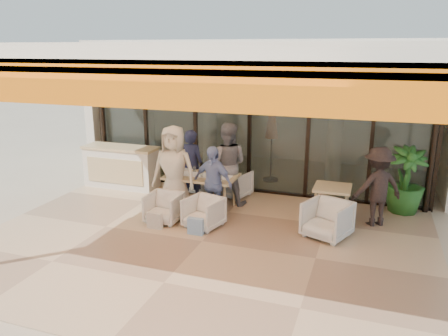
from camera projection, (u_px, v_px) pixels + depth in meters
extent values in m
plane|color=#C6B293|center=(202.00, 242.00, 7.77)|extent=(70.00, 70.00, 0.00)
cube|color=tan|center=(202.00, 242.00, 7.77)|extent=(8.00, 6.00, 0.01)
cube|color=silver|center=(199.00, 51.00, 6.89)|extent=(8.00, 6.00, 0.20)
cube|color=orange|center=(86.00, 82.00, 4.28)|extent=(8.00, 0.12, 0.45)
cube|color=#FF4F15|center=(123.00, 67.00, 4.88)|extent=(8.00, 1.50, 0.06)
cylinder|color=black|center=(103.00, 118.00, 11.19)|extent=(0.12, 0.12, 3.20)
cylinder|color=black|center=(434.00, 138.00, 8.74)|extent=(0.12, 0.12, 3.20)
cube|color=#9EADA3|center=(250.00, 126.00, 10.07)|extent=(8.00, 0.03, 3.20)
cube|color=black|center=(249.00, 190.00, 10.49)|extent=(8.00, 0.10, 0.08)
cube|color=black|center=(251.00, 56.00, 9.65)|extent=(8.00, 0.10, 0.08)
cube|color=black|center=(102.00, 117.00, 11.33)|extent=(0.08, 0.10, 3.20)
cube|color=black|center=(146.00, 120.00, 10.92)|extent=(0.08, 0.10, 3.20)
cube|color=black|center=(196.00, 123.00, 10.50)|extent=(0.08, 0.10, 3.20)
cube|color=black|center=(250.00, 126.00, 10.07)|extent=(0.08, 0.10, 3.20)
cube|color=black|center=(308.00, 129.00, 9.64)|extent=(0.08, 0.10, 3.20)
cube|color=black|center=(373.00, 133.00, 9.22)|extent=(0.08, 0.10, 3.20)
cube|color=black|center=(440.00, 137.00, 8.81)|extent=(0.08, 0.10, 3.20)
cube|color=silver|center=(281.00, 104.00, 13.23)|extent=(9.00, 0.25, 3.40)
cube|color=silver|center=(124.00, 105.00, 13.03)|extent=(0.25, 3.50, 3.40)
cube|color=silver|center=(269.00, 45.00, 11.18)|extent=(9.00, 3.50, 0.25)
cube|color=#D8C184|center=(266.00, 172.00, 12.09)|extent=(8.00, 3.50, 0.02)
cylinder|color=silver|center=(210.00, 117.00, 12.06)|extent=(0.40, 0.40, 3.00)
cylinder|color=silver|center=(336.00, 123.00, 10.99)|extent=(0.40, 0.40, 3.00)
cylinder|color=black|center=(218.00, 62.00, 11.17)|extent=(0.03, 0.03, 0.70)
cube|color=black|center=(218.00, 79.00, 11.29)|extent=(0.30, 0.30, 0.40)
sphere|color=#FFBF72|center=(218.00, 79.00, 11.29)|extent=(0.18, 0.18, 0.18)
cylinder|color=black|center=(361.00, 63.00, 10.06)|extent=(0.03, 0.03, 0.70)
cube|color=black|center=(359.00, 83.00, 10.18)|extent=(0.30, 0.30, 0.40)
sphere|color=#FFBF72|center=(359.00, 83.00, 10.18)|extent=(0.18, 0.18, 0.18)
cylinder|color=black|center=(270.00, 179.00, 11.30)|extent=(0.40, 0.40, 0.05)
cylinder|color=black|center=(272.00, 142.00, 11.03)|extent=(0.04, 0.04, 2.10)
cone|color=orange|center=(272.00, 116.00, 10.86)|extent=(0.32, 0.32, 1.10)
cube|color=silver|center=(122.00, 168.00, 10.69)|extent=(1.80, 0.60, 1.00)
cube|color=#D8C184|center=(120.00, 148.00, 10.55)|extent=(1.85, 0.65, 0.06)
cube|color=#D8C184|center=(115.00, 171.00, 10.41)|extent=(1.50, 0.02, 0.60)
cube|color=#D8C184|center=(201.00, 176.00, 9.22)|extent=(1.50, 0.90, 0.05)
cube|color=white|center=(201.00, 175.00, 9.22)|extent=(1.30, 0.35, 0.01)
cylinder|color=#D8C184|center=(169.00, 194.00, 9.23)|extent=(0.06, 0.06, 0.70)
cylinder|color=#D8C184|center=(224.00, 201.00, 8.84)|extent=(0.06, 0.06, 0.70)
cylinder|color=#D8C184|center=(181.00, 186.00, 9.81)|extent=(0.06, 0.06, 0.70)
cylinder|color=#D8C184|center=(234.00, 191.00, 9.42)|extent=(0.06, 0.06, 0.70)
cylinder|color=white|center=(179.00, 172.00, 9.21)|extent=(0.06, 0.06, 0.11)
cylinder|color=white|center=(194.00, 169.00, 9.46)|extent=(0.06, 0.06, 0.11)
cylinder|color=white|center=(202.00, 174.00, 9.09)|extent=(0.06, 0.06, 0.11)
cylinder|color=white|center=(218.00, 171.00, 9.27)|extent=(0.06, 0.06, 0.11)
cylinder|color=white|center=(221.00, 177.00, 8.86)|extent=(0.06, 0.06, 0.11)
cylinder|color=brown|center=(181.00, 167.00, 9.50)|extent=(0.07, 0.07, 0.16)
cylinder|color=black|center=(202.00, 168.00, 9.48)|extent=(0.09, 0.09, 0.17)
cylinder|color=black|center=(202.00, 163.00, 9.46)|extent=(0.10, 0.10, 0.01)
cylinder|color=white|center=(176.00, 177.00, 9.08)|extent=(0.22, 0.22, 0.01)
cylinder|color=white|center=(217.00, 181.00, 8.80)|extent=(0.22, 0.22, 0.01)
cylinder|color=white|center=(188.00, 169.00, 9.65)|extent=(0.22, 0.22, 0.01)
cylinder|color=white|center=(226.00, 173.00, 9.36)|extent=(0.22, 0.22, 0.01)
imported|color=white|center=(200.00, 181.00, 10.34)|extent=(0.70, 0.67, 0.58)
imported|color=white|center=(234.00, 182.00, 10.06)|extent=(0.82, 0.79, 0.69)
imported|color=white|center=(164.00, 206.00, 8.60)|extent=(0.64, 0.60, 0.66)
imported|color=white|center=(204.00, 211.00, 8.33)|extent=(0.77, 0.74, 0.66)
imported|color=#1B213C|center=(192.00, 165.00, 9.74)|extent=(0.63, 0.44, 1.62)
imported|color=#5C5C60|center=(227.00, 164.00, 9.45)|extent=(0.96, 0.79, 1.82)
imported|color=beige|center=(174.00, 171.00, 8.89)|extent=(0.94, 0.65, 1.86)
imported|color=#7A96CB|center=(213.00, 183.00, 8.67)|extent=(0.94, 0.56, 1.50)
cube|color=silver|center=(155.00, 221.00, 8.27)|extent=(0.30, 0.10, 0.34)
cube|color=#99BFD8|center=(196.00, 227.00, 8.01)|extent=(0.30, 0.10, 0.34)
cube|color=#D8C184|center=(333.00, 188.00, 8.47)|extent=(0.70, 0.70, 0.05)
cylinder|color=#D8C184|center=(315.00, 209.00, 8.40)|extent=(0.05, 0.05, 0.70)
cylinder|color=#D8C184|center=(345.00, 212.00, 8.22)|extent=(0.05, 0.05, 0.70)
cylinder|color=#D8C184|center=(319.00, 200.00, 8.91)|extent=(0.05, 0.05, 0.70)
cylinder|color=#D8C184|center=(347.00, 203.00, 8.73)|extent=(0.05, 0.05, 0.70)
imported|color=white|center=(327.00, 218.00, 7.88)|extent=(0.94, 0.92, 0.76)
imported|color=black|center=(377.00, 187.00, 8.32)|extent=(1.16, 1.01, 1.56)
imported|color=#1E5919|center=(406.00, 180.00, 8.99)|extent=(0.95, 0.95, 1.41)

